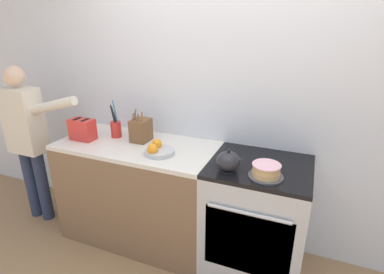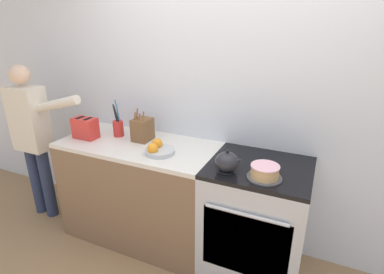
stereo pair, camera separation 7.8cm
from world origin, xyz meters
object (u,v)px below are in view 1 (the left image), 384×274
object	(u,v)px
layer_cake	(266,171)
tea_kettle	(228,161)
fruit_bowl	(158,150)
toaster	(82,129)
stove_range	(255,218)
knife_block	(141,130)
utensil_crock	(116,128)
person_baker	(27,134)

from	to	relation	value
layer_cake	tea_kettle	world-z (taller)	tea_kettle
fruit_bowl	toaster	xyz separation A→B (m)	(-0.75, 0.03, 0.06)
stove_range	knife_block	size ratio (longest dim) A/B	3.31
layer_cake	tea_kettle	size ratio (longest dim) A/B	1.16
stove_range	tea_kettle	xyz separation A→B (m)	(-0.19, -0.17, 0.53)
tea_kettle	knife_block	world-z (taller)	knife_block
utensil_crock	toaster	world-z (taller)	utensil_crock
fruit_bowl	knife_block	bearing A→B (deg)	144.01
stove_range	utensil_crock	size ratio (longest dim) A/B	2.72
utensil_crock	fruit_bowl	world-z (taller)	utensil_crock
tea_kettle	utensil_crock	bearing A→B (deg)	167.02
stove_range	layer_cake	xyz separation A→B (m)	(0.07, -0.17, 0.51)
fruit_bowl	person_baker	size ratio (longest dim) A/B	0.15
tea_kettle	person_baker	bearing A→B (deg)	179.01
layer_cake	tea_kettle	bearing A→B (deg)	-178.99
tea_kettle	fruit_bowl	size ratio (longest dim) A/B	0.85
layer_cake	utensil_crock	distance (m)	1.39
knife_block	toaster	xyz separation A→B (m)	(-0.49, -0.16, -0.01)
stove_range	knife_block	bearing A→B (deg)	175.34
layer_cake	stove_range	bearing A→B (deg)	111.17
stove_range	fruit_bowl	world-z (taller)	fruit_bowl
tea_kettle	fruit_bowl	distance (m)	0.59
layer_cake	fruit_bowl	world-z (taller)	fruit_bowl
knife_block	utensil_crock	bearing A→B (deg)	-179.29
utensil_crock	person_baker	distance (m)	0.88
fruit_bowl	person_baker	xyz separation A→B (m)	(-1.37, -0.03, -0.05)
stove_range	person_baker	bearing A→B (deg)	-176.29
layer_cake	toaster	xyz separation A→B (m)	(-1.59, 0.09, 0.05)
layer_cake	fruit_bowl	distance (m)	0.84
stove_range	toaster	size ratio (longest dim) A/B	4.05
knife_block	person_baker	xyz separation A→B (m)	(-1.11, -0.22, -0.11)
stove_range	tea_kettle	bearing A→B (deg)	-137.92
stove_range	fruit_bowl	bearing A→B (deg)	-172.15
tea_kettle	toaster	world-z (taller)	toaster
utensil_crock	fruit_bowl	xyz separation A→B (m)	(0.52, -0.19, -0.05)
layer_cake	knife_block	distance (m)	1.14
fruit_bowl	layer_cake	bearing A→B (deg)	-4.17
stove_range	toaster	bearing A→B (deg)	-177.05
knife_block	utensil_crock	distance (m)	0.26
stove_range	utensil_crock	bearing A→B (deg)	176.39
tea_kettle	knife_block	size ratio (longest dim) A/B	0.71
stove_range	person_baker	distance (m)	2.20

